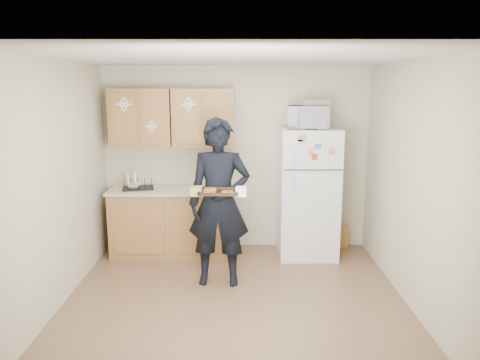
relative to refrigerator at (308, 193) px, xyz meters
name	(u,v)px	position (x,y,z in m)	size (l,w,h in m)	color
floor	(235,302)	(-0.95, -1.43, -0.85)	(3.60, 3.60, 0.00)	brown
ceiling	(234,57)	(-0.95, -1.43, 1.65)	(3.60, 3.60, 0.00)	silver
wall_back	(236,158)	(-0.95, 0.37, 0.40)	(3.60, 0.04, 2.50)	#BDB599
wall_front	(231,248)	(-0.95, -3.23, 0.40)	(3.60, 0.04, 2.50)	#BDB599
wall_left	(55,186)	(-2.75, -1.43, 0.40)	(0.04, 3.60, 2.50)	#BDB599
wall_right	(414,186)	(0.85, -1.43, 0.40)	(0.04, 3.60, 2.50)	#BDB599
refrigerator	(308,193)	(0.00, 0.00, 0.00)	(0.75, 0.70, 1.70)	silver
base_cabinet	(173,222)	(-1.80, 0.05, -0.42)	(1.60, 0.60, 0.86)	olive
countertop	(172,190)	(-1.80, 0.05, 0.03)	(1.64, 0.64, 0.04)	#B9AB8E
upper_cab_left	(141,117)	(-2.20, 0.18, 0.98)	(0.80, 0.33, 0.75)	olive
upper_cab_right	(203,117)	(-1.38, 0.18, 0.98)	(0.80, 0.33, 0.75)	olive
cereal_box	(341,237)	(0.52, 0.24, -0.69)	(0.20, 0.07, 0.32)	gold
person	(219,203)	(-1.13, -0.92, 0.10)	(0.69, 0.45, 1.90)	black
baking_tray	(219,192)	(-1.12, -1.22, 0.29)	(0.41, 0.30, 0.04)	black
pizza_front_left	(209,192)	(-1.22, -1.29, 0.31)	(0.14, 0.14, 0.02)	orange
pizza_front_right	(227,192)	(-1.03, -1.29, 0.31)	(0.14, 0.14, 0.02)	orange
pizza_back_left	(210,189)	(-1.21, -1.15, 0.31)	(0.14, 0.14, 0.02)	orange
microwave	(308,117)	(-0.03, -0.05, 0.99)	(0.52, 0.35, 0.29)	silver
foil_pan	(315,103)	(0.05, -0.02, 1.17)	(0.33, 0.23, 0.07)	silver
dish_rack	(138,183)	(-2.24, 0.03, 0.13)	(0.40, 0.30, 0.16)	black
bowl	(133,185)	(-2.30, 0.03, 0.09)	(0.20, 0.20, 0.05)	white
soap_bottle	(211,182)	(-1.27, -0.03, 0.15)	(0.09, 0.09, 0.20)	silver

